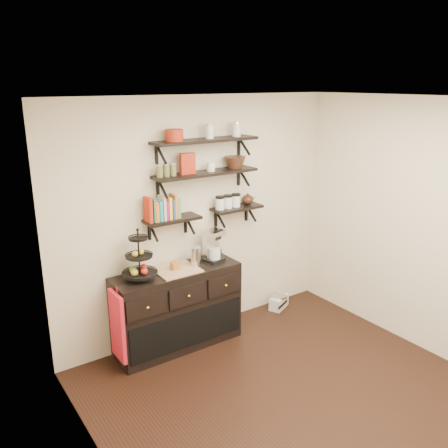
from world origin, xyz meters
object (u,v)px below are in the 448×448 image
at_px(fruit_stand, 139,263).
at_px(sideboard, 177,308).
at_px(coffee_maker, 213,246).
at_px(radio, 279,301).

bearing_deg(fruit_stand, sideboard, -0.53).
height_order(sideboard, coffee_maker, coffee_maker).
distance_m(sideboard, fruit_stand, 0.75).
bearing_deg(coffee_maker, sideboard, 169.67).
distance_m(coffee_maker, radio, 1.43).
relative_size(fruit_stand, coffee_maker, 1.43).
distance_m(sideboard, coffee_maker, 0.78).
xyz_separation_m(sideboard, radio, (1.52, 0.06, -0.36)).
relative_size(sideboard, fruit_stand, 2.70).
xyz_separation_m(coffee_maker, radio, (1.04, 0.04, -0.98)).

